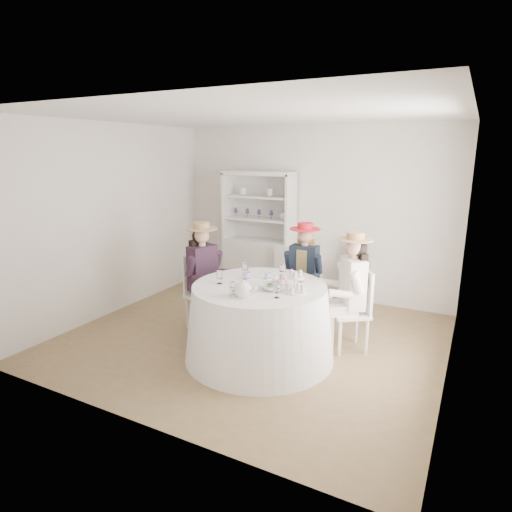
% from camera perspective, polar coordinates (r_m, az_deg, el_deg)
% --- Properties ---
extents(ground, '(4.50, 4.50, 0.00)m').
position_cam_1_polar(ground, '(5.52, -0.49, -10.86)').
color(ground, brown).
rests_on(ground, ground).
extents(ceiling, '(4.50, 4.50, 0.00)m').
position_cam_1_polar(ceiling, '(5.03, -0.56, 18.31)').
color(ceiling, white).
rests_on(ceiling, wall_back).
extents(wall_back, '(4.50, 0.00, 4.50)m').
position_cam_1_polar(wall_back, '(6.91, 7.36, 5.75)').
color(wall_back, silver).
rests_on(wall_back, ground).
extents(wall_front, '(4.50, 0.00, 4.50)m').
position_cam_1_polar(wall_front, '(3.52, -16.08, -2.48)').
color(wall_front, silver).
rests_on(wall_front, ground).
extents(wall_left, '(0.00, 4.50, 4.50)m').
position_cam_1_polar(wall_left, '(6.47, -18.45, 4.60)').
color(wall_left, silver).
rests_on(wall_left, ground).
extents(wall_right, '(0.00, 4.50, 4.50)m').
position_cam_1_polar(wall_right, '(4.53, 25.47, 0.27)').
color(wall_right, silver).
rests_on(wall_right, ground).
extents(tea_table, '(1.70, 1.70, 0.86)m').
position_cam_1_polar(tea_table, '(4.90, 0.45, -8.74)').
color(tea_table, white).
rests_on(tea_table, ground).
extents(hutch, '(1.22, 0.56, 1.99)m').
position_cam_1_polar(hutch, '(7.14, 0.48, 0.87)').
color(hutch, silver).
rests_on(hutch, ground).
extents(side_table, '(0.49, 0.49, 0.67)m').
position_cam_1_polar(side_table, '(6.66, 13.02, -3.77)').
color(side_table, silver).
rests_on(side_table, ground).
extents(hatbox, '(0.39, 0.39, 0.31)m').
position_cam_1_polar(hatbox, '(6.53, 13.25, 0.31)').
color(hatbox, black).
rests_on(hatbox, side_table).
extents(guest_left, '(0.59, 0.54, 1.43)m').
position_cam_1_polar(guest_left, '(5.57, -6.96, -1.89)').
color(guest_left, silver).
rests_on(guest_left, ground).
extents(guest_mid, '(0.51, 0.53, 1.41)m').
position_cam_1_polar(guest_mid, '(5.66, 6.35, -1.73)').
color(guest_mid, silver).
rests_on(guest_mid, ground).
extents(guest_right, '(0.61, 0.58, 1.42)m').
position_cam_1_polar(guest_right, '(5.06, 12.51, -3.82)').
color(guest_right, silver).
rests_on(guest_right, ground).
extents(spare_chair, '(0.38, 0.38, 0.88)m').
position_cam_1_polar(spare_chair, '(6.74, 4.17, -2.02)').
color(spare_chair, silver).
rests_on(spare_chair, ground).
extents(teacup_a, '(0.10, 0.10, 0.07)m').
position_cam_1_polar(teacup_a, '(4.97, -1.21, -2.69)').
color(teacup_a, white).
rests_on(teacup_a, tea_table).
extents(teacup_b, '(0.09, 0.09, 0.07)m').
position_cam_1_polar(teacup_b, '(4.97, 1.54, -2.69)').
color(teacup_b, white).
rests_on(teacup_b, tea_table).
extents(teacup_c, '(0.09, 0.09, 0.07)m').
position_cam_1_polar(teacup_c, '(4.75, 3.55, -3.48)').
color(teacup_c, white).
rests_on(teacup_c, tea_table).
extents(flower_bowl, '(0.31, 0.31, 0.06)m').
position_cam_1_polar(flower_bowl, '(4.58, 2.03, -4.21)').
color(flower_bowl, white).
rests_on(flower_bowl, tea_table).
extents(flower_arrangement, '(0.18, 0.18, 0.07)m').
position_cam_1_polar(flower_arrangement, '(4.63, 3.08, -3.29)').
color(flower_arrangement, pink).
rests_on(flower_arrangement, tea_table).
extents(table_teapot, '(0.25, 0.18, 0.19)m').
position_cam_1_polar(table_teapot, '(4.35, -1.74, -4.50)').
color(table_teapot, white).
rests_on(table_teapot, tea_table).
extents(sandwich_plate, '(0.26, 0.26, 0.06)m').
position_cam_1_polar(sandwich_plate, '(4.44, -1.81, -4.98)').
color(sandwich_plate, white).
rests_on(sandwich_plate, tea_table).
extents(cupcake_stand, '(0.25, 0.25, 0.23)m').
position_cam_1_polar(cupcake_stand, '(4.50, 5.25, -3.82)').
color(cupcake_stand, white).
rests_on(cupcake_stand, tea_table).
extents(stemware_set, '(0.93, 0.97, 0.15)m').
position_cam_1_polar(stemware_set, '(4.72, 0.46, -3.05)').
color(stemware_set, white).
rests_on(stemware_set, tea_table).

